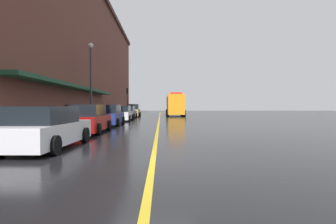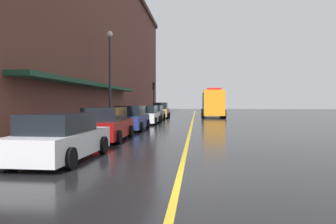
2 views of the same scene
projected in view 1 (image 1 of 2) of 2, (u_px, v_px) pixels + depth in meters
The scene contains 17 objects.
ground_plane at pixel (159, 119), 32.62m from camera, with size 112.00×112.00×0.00m, color black.
sidewalk_left at pixel (108, 118), 32.46m from camera, with size 2.40×70.00×0.15m, color #ADA8A0.
lane_center_stripe at pixel (159, 119), 32.62m from camera, with size 0.16×70.00×0.01m, color gold.
brick_building_left at pixel (44, 49), 31.09m from camera, with size 12.98×64.00×16.35m.
parked_car_0 at pixel (46, 128), 9.88m from camera, with size 2.18×4.88×1.55m.
parked_car_1 at pixel (88, 119), 15.63m from camera, with size 2.12×4.89×1.64m.
parked_car_2 at pixel (109, 116), 21.63m from camera, with size 2.05×4.68×1.66m.
parked_car_3 at pixel (122, 114), 27.83m from camera, with size 2.08×4.32×1.59m.
parked_car_4 at pixel (128, 113), 33.64m from camera, with size 2.07×4.42×1.54m.
parked_car_5 at pixel (133, 111), 39.09m from camera, with size 2.09×4.62×1.81m.
utility_truck at pixel (175, 105), 41.52m from camera, with size 2.78×7.57×3.51m.
parking_meter_0 at pixel (108, 111), 28.01m from camera, with size 0.14×0.18×1.33m.
parking_meter_1 at pixel (112, 110), 30.65m from camera, with size 0.14×0.18×1.33m.
parking_meter_2 at pixel (102, 111), 25.18m from camera, with size 0.14×0.18×1.33m.
parking_meter_3 at pixel (101, 111), 25.07m from camera, with size 0.14×0.18×1.33m.
street_lamp_left at pixel (91, 74), 23.62m from camera, with size 0.44×0.44×6.94m.
traffic_light_near at pixel (127, 96), 43.80m from camera, with size 0.38×0.36×4.30m.
Camera 1 is at (0.24, -7.61, 1.56)m, focal length 28.75 mm.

